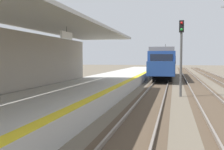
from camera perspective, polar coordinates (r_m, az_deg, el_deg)
The scene contains 6 objects.
station_platform at distance 17.76m, azimuth -6.01°, elevation -3.56°, with size 5.00×80.00×0.91m.
station_building_with_canopy at distance 13.50m, azimuth -21.03°, elevation 3.39°, with size 4.85×24.00×4.43m.
track_pair_nearest_platform at distance 20.87m, azimuth 9.18°, elevation -3.65°, with size 2.34×120.00×0.16m.
track_pair_middle at distance 20.93m, azimuth 18.53°, elevation -3.77°, with size 2.34×120.00×0.16m.
approaching_train at distance 37.52m, azimuth 10.92°, elevation 2.73°, with size 2.93×19.60×4.76m.
rail_signal_post at distance 19.15m, azimuth 14.32°, elevation 5.08°, with size 0.32×0.34×5.20m.
Camera 1 is at (3.24, -0.67, 2.62)m, focal length 43.57 mm.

